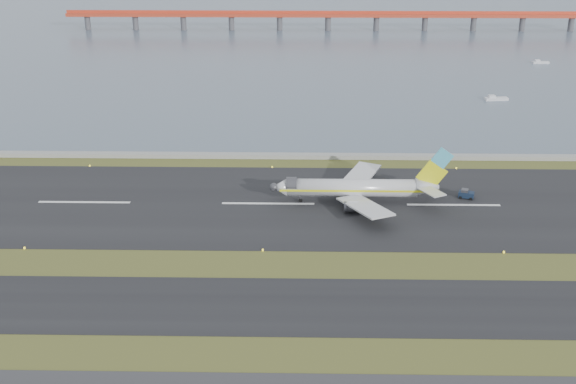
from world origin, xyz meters
name	(u,v)px	position (x,y,z in m)	size (l,w,h in m)	color
ground	(261,270)	(0.00, 0.00, 0.00)	(1000.00, 1000.00, 0.00)	#334217
taxiway_strip	(257,305)	(0.00, -12.00, 0.05)	(1000.00, 18.00, 0.10)	black
runway_strip	(268,204)	(0.00, 30.00, 0.05)	(1000.00, 45.00, 0.10)	black
seawall	(273,156)	(0.00, 60.00, 0.50)	(1000.00, 2.50, 1.00)	gray
red_pier	(328,16)	(20.00, 250.00, 7.28)	(260.00, 5.00, 10.20)	red
airliner	(359,188)	(19.53, 31.07, 3.46)	(38.52, 32.89, 12.80)	silver
pushback_tug	(466,194)	(43.43, 33.95, 1.03)	(3.72, 2.80, 2.12)	#121F33
workboat_near	(496,99)	(70.53, 117.44, 0.58)	(7.72, 3.23, 1.82)	silver
workboat_far	(540,62)	(102.34, 174.44, 0.51)	(6.71, 2.52, 1.60)	silver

